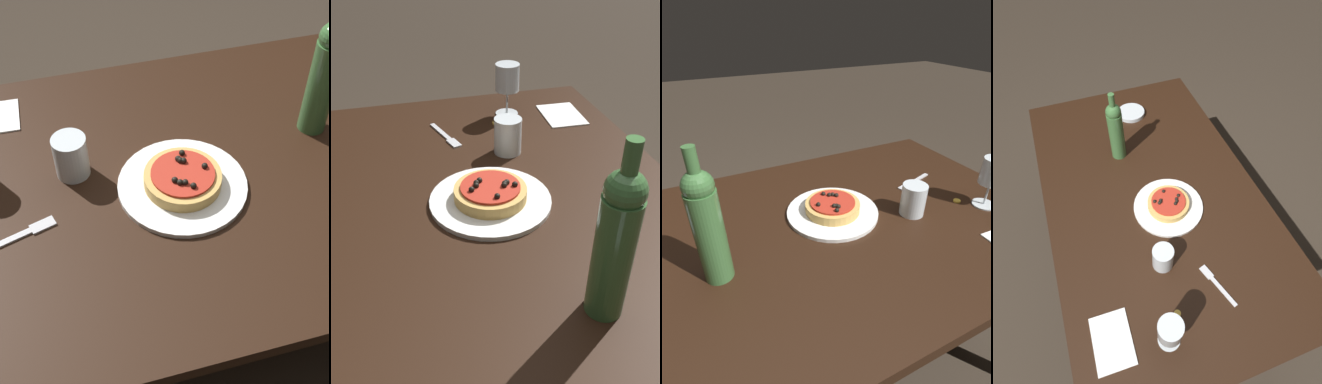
% 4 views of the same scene
% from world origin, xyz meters
% --- Properties ---
extents(ground_plane, '(14.00, 14.00, 0.00)m').
position_xyz_m(ground_plane, '(0.00, 0.00, 0.00)').
color(ground_plane, '#382D23').
extents(dining_table, '(1.53, 0.90, 0.73)m').
position_xyz_m(dining_table, '(0.00, 0.00, 0.65)').
color(dining_table, black).
rests_on(dining_table, ground_plane).
extents(dinner_plate, '(0.29, 0.29, 0.01)m').
position_xyz_m(dinner_plate, '(-0.10, -0.04, 0.74)').
color(dinner_plate, white).
rests_on(dinner_plate, dining_table).
extents(pizza, '(0.17, 0.17, 0.05)m').
position_xyz_m(pizza, '(-0.10, -0.04, 0.76)').
color(pizza, tan).
rests_on(pizza, dinner_plate).
extents(wine_bottle, '(0.07, 0.07, 0.34)m').
position_xyz_m(wine_bottle, '(0.26, 0.07, 0.89)').
color(wine_bottle, '#3D6B38').
rests_on(wine_bottle, dining_table).
extents(water_cup, '(0.08, 0.08, 0.10)m').
position_xyz_m(water_cup, '(-0.33, 0.07, 0.78)').
color(water_cup, silver).
rests_on(water_cup, dining_table).
extents(fork, '(0.17, 0.07, 0.00)m').
position_xyz_m(fork, '(-0.47, -0.08, 0.73)').
color(fork, silver).
rests_on(fork, dining_table).
extents(bottle_cap, '(0.02, 0.02, 0.01)m').
position_xyz_m(bottle_cap, '(-0.52, 0.09, 0.74)').
color(bottle_cap, gold).
rests_on(bottle_cap, dining_table).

